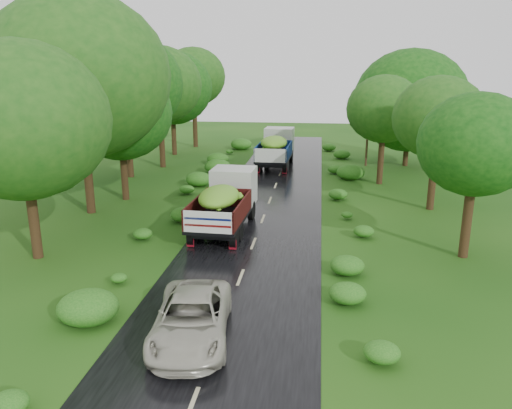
% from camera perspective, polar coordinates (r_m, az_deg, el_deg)
% --- Properties ---
extents(ground, '(120.00, 120.00, 0.00)m').
position_cam_1_polar(ground, '(16.90, -3.96, -13.83)').
color(ground, '#15430E').
rests_on(ground, ground).
extents(road, '(6.50, 80.00, 0.02)m').
position_cam_1_polar(road, '(21.32, -1.36, -7.24)').
color(road, black).
rests_on(road, ground).
extents(road_lines, '(0.12, 69.60, 0.00)m').
position_cam_1_polar(road_lines, '(22.23, -0.98, -6.22)').
color(road_lines, '#BFB78C').
rests_on(road_lines, road).
extents(truck_near, '(2.64, 6.80, 2.82)m').
position_cam_1_polar(truck_near, '(25.86, -3.47, 0.60)').
color(truck_near, black).
rests_on(truck_near, ground).
extents(truck_far, '(2.77, 7.20, 2.99)m').
position_cam_1_polar(truck_far, '(42.16, 2.33, 6.65)').
color(truck_far, black).
rests_on(truck_far, ground).
extents(car, '(2.89, 5.21, 1.38)m').
position_cam_1_polar(car, '(16.03, -7.37, -12.80)').
color(car, '#B9B7A5').
rests_on(car, road).
extents(utility_pole, '(1.24, 0.21, 7.08)m').
position_cam_1_polar(utility_pole, '(43.12, 12.70, 9.11)').
color(utility_pole, '#382616').
rests_on(utility_pole, ground).
extents(trees_left, '(5.95, 35.04, 9.71)m').
position_cam_1_polar(trees_left, '(37.02, -13.85, 12.66)').
color(trees_left, black).
rests_on(trees_left, ground).
extents(trees_right, '(6.70, 24.90, 7.40)m').
position_cam_1_polar(trees_right, '(36.22, 17.89, 10.19)').
color(trees_right, black).
rests_on(trees_right, ground).
extents(shrubs, '(11.90, 44.00, 0.70)m').
position_cam_1_polar(shrubs, '(29.65, 1.22, 0.11)').
color(shrubs, '#185A15').
rests_on(shrubs, ground).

